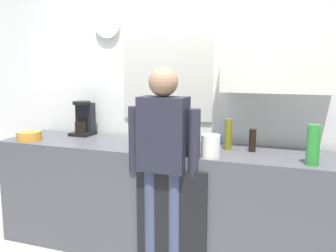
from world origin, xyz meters
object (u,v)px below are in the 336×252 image
at_px(bottle_olive_oil, 228,134).
at_px(bottle_dark_sauce, 252,140).
at_px(cup_blue_mug, 216,140).
at_px(storage_canister, 211,146).
at_px(bottle_green_wine, 139,132).
at_px(person_at_sink, 163,154).
at_px(cup_yellow_cup, 191,149).
at_px(bottle_clear_soda, 313,145).
at_px(mixing_bowl, 29,136).
at_px(coffee_maker, 84,120).
at_px(dish_soap, 189,139).
at_px(bottle_amber_beer, 156,128).
at_px(potted_plant, 176,135).

height_order(bottle_olive_oil, bottle_dark_sauce, bottle_olive_oil).
distance_m(cup_blue_mug, storage_canister, 0.41).
height_order(bottle_green_wine, person_at_sink, person_at_sink).
relative_size(cup_yellow_cup, storage_canister, 0.50).
xyz_separation_m(bottle_clear_soda, mixing_bowl, (-2.40, 0.02, -0.10)).
xyz_separation_m(bottle_olive_oil, person_at_sink, (-0.41, -0.38, -0.11)).
distance_m(cup_blue_mug, cup_yellow_cup, 0.38).
distance_m(coffee_maker, cup_yellow_cup, 1.29).
bearing_deg(cup_yellow_cup, coffee_maker, 161.15).
height_order(coffee_maker, bottle_clear_soda, coffee_maker).
xyz_separation_m(bottle_olive_oil, bottle_green_wine, (-0.66, -0.27, 0.02)).
xyz_separation_m(mixing_bowl, storage_canister, (1.70, -0.05, 0.05)).
bearing_deg(bottle_olive_oil, storage_canister, -101.77).
distance_m(bottle_clear_soda, cup_blue_mug, 0.85).
height_order(bottle_olive_oil, storage_canister, bottle_olive_oil).
height_order(mixing_bowl, dish_soap, dish_soap).
bearing_deg(bottle_dark_sauce, bottle_clear_soda, -30.78).
relative_size(bottle_olive_oil, cup_yellow_cup, 2.94).
bearing_deg(mixing_bowl, bottle_olive_oil, 8.21).
bearing_deg(bottle_dark_sauce, cup_blue_mug, 161.37).
bearing_deg(bottle_olive_oil, mixing_bowl, -171.79).
relative_size(bottle_dark_sauce, mixing_bowl, 0.82).
xyz_separation_m(coffee_maker, bottle_clear_soda, (2.08, -0.42, -0.01)).
bearing_deg(mixing_bowl, bottle_green_wine, -0.73).
relative_size(bottle_amber_beer, bottle_green_wine, 0.77).
bearing_deg(mixing_bowl, potted_plant, 2.22).
xyz_separation_m(bottle_clear_soda, cup_yellow_cup, (-0.86, 0.00, -0.10)).
distance_m(bottle_clear_soda, person_at_sink, 1.06).
bearing_deg(bottle_green_wine, bottle_olive_oil, 22.12).
bearing_deg(cup_blue_mug, coffee_maker, 177.89).
relative_size(dish_soap, storage_canister, 1.06).
distance_m(bottle_dark_sauce, potted_plant, 0.60).
xyz_separation_m(bottle_dark_sauce, potted_plant, (-0.57, -0.19, 0.04)).
bearing_deg(coffee_maker, mixing_bowl, -128.44).
distance_m(storage_canister, person_at_sink, 0.36).
bearing_deg(storage_canister, cup_yellow_cup, 166.32).
bearing_deg(potted_plant, coffee_maker, 161.96).
height_order(bottle_amber_beer, dish_soap, bottle_amber_beer).
bearing_deg(person_at_sink, dish_soap, 69.48).
height_order(cup_blue_mug, storage_canister, storage_canister).
bearing_deg(mixing_bowl, cup_blue_mug, 12.15).
height_order(bottle_olive_oil, potted_plant, bottle_olive_oil).
bearing_deg(bottle_dark_sauce, dish_soap, -172.28).
relative_size(bottle_dark_sauce, cup_yellow_cup, 2.12).
relative_size(cup_blue_mug, storage_canister, 0.59).
bearing_deg(bottle_clear_soda, storage_canister, -177.01).
bearing_deg(bottle_olive_oil, coffee_maker, 174.13).
xyz_separation_m(mixing_bowl, potted_plant, (1.39, 0.05, 0.09)).
distance_m(potted_plant, storage_canister, 0.33).
bearing_deg(mixing_bowl, cup_yellow_cup, -0.50).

